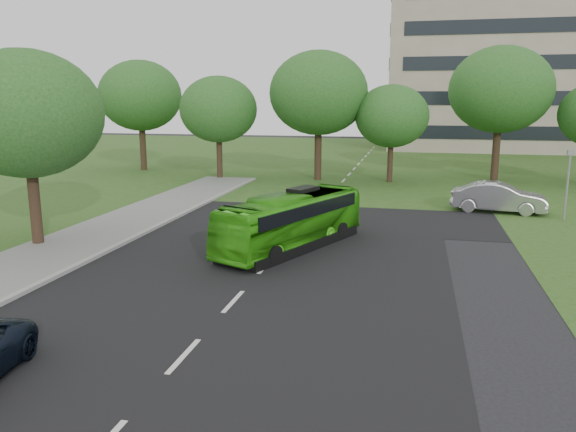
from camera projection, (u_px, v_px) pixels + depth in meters
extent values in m
plane|color=black|center=(251.00, 283.00, 19.95)|extent=(160.00, 160.00, 0.00)
cube|color=black|center=(333.00, 193.00, 39.04)|extent=(14.00, 120.00, 0.01)
cube|color=black|center=(318.00, 209.00, 33.32)|extent=(80.00, 12.00, 0.01)
cube|color=silver|center=(321.00, 206.00, 34.27)|extent=(0.15, 90.00, 0.01)
cube|color=#2C501A|center=(365.00, 157.00, 62.91)|extent=(120.00, 60.00, 0.01)
cube|color=gray|center=(552.00, 50.00, 71.82)|extent=(40.00, 20.00, 25.00)
cube|color=black|center=(573.00, 43.00, 62.22)|extent=(36.80, 0.10, 23.00)
cube|color=black|center=(393.00, 53.00, 76.16)|extent=(0.10, 18.40, 23.00)
cylinder|color=black|center=(220.00, 160.00, 45.59)|extent=(0.47, 0.47, 3.12)
ellipsoid|color=#1C521B|center=(218.00, 109.00, 44.76)|extent=(6.19, 6.19, 5.26)
cylinder|color=black|center=(318.00, 156.00, 45.04)|extent=(0.57, 0.57, 3.77)
ellipsoid|color=#1C521B|center=(319.00, 93.00, 44.02)|extent=(7.75, 7.75, 6.58)
cylinder|color=black|center=(390.00, 164.00, 43.83)|extent=(0.43, 0.43, 2.85)
ellipsoid|color=#1C521B|center=(392.00, 116.00, 43.08)|extent=(5.66, 5.66, 4.81)
cylinder|color=black|center=(496.00, 155.00, 44.86)|extent=(0.59, 0.59, 3.94)
ellipsoid|color=#1C521B|center=(501.00, 90.00, 43.81)|extent=(7.93, 7.93, 6.74)
cylinder|color=black|center=(143.00, 150.00, 51.22)|extent=(0.56, 0.56, 3.75)
ellipsoid|color=#1C521B|center=(140.00, 96.00, 50.23)|extent=(7.36, 7.36, 6.26)
cylinder|color=black|center=(35.00, 210.00, 24.66)|extent=(0.48, 0.48, 3.22)
ellipsoid|color=#1C521B|center=(26.00, 114.00, 23.81)|extent=(6.40, 6.40, 5.44)
imported|color=#38AD15|center=(292.00, 221.00, 24.40)|extent=(5.23, 8.74, 2.40)
imported|color=#BBB9BF|center=(498.00, 197.00, 32.23)|extent=(5.43, 2.59, 1.72)
cylinder|color=gray|center=(567.00, 188.00, 29.73)|extent=(0.11, 0.11, 3.56)
cube|color=gray|center=(571.00, 153.00, 29.34)|extent=(0.35, 0.32, 0.27)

